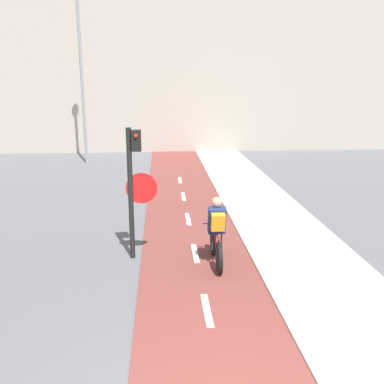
% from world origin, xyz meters
% --- Properties ---
extents(building_row_background, '(60.00, 5.20, 12.32)m').
position_xyz_m(building_row_background, '(0.00, 22.85, 6.17)').
color(building_row_background, '#B2A899').
rests_on(building_row_background, ground_plane).
extents(traffic_light_pole, '(0.67, 0.25, 2.86)m').
position_xyz_m(traffic_light_pole, '(-1.30, 5.41, 1.79)').
color(traffic_light_pole, black).
rests_on(traffic_light_pole, ground_plane).
extents(street_lamp_far, '(0.36, 0.36, 8.19)m').
position_xyz_m(street_lamp_far, '(-4.29, 17.10, 4.89)').
color(street_lamp_far, gray).
rests_on(street_lamp_far, ground_plane).
extents(cyclist_near, '(0.46, 1.67, 1.48)m').
position_xyz_m(cyclist_near, '(0.40, 4.92, 0.71)').
color(cyclist_near, black).
rests_on(cyclist_near, ground_plane).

